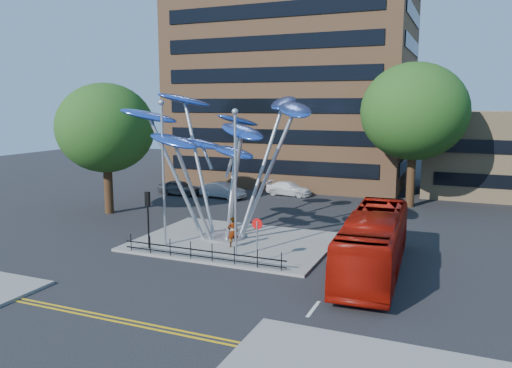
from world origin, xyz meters
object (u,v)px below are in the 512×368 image
at_px(no_entry_sign_island, 257,233).
at_px(parked_car_left, 180,188).
at_px(street_lamp_right, 235,170).
at_px(red_bus, 374,242).
at_px(traffic_light_island, 148,208).
at_px(pedestrian, 233,232).
at_px(tree_left, 106,128).
at_px(parked_car_right, 289,189).
at_px(parked_car_mid, 222,190).
at_px(leaf_sculpture, 223,133).
at_px(street_lamp_left, 163,160).
at_px(tree_right, 414,112).

distance_m(no_entry_sign_island, parked_car_left, 22.37).
distance_m(street_lamp_right, no_entry_sign_island, 3.64).
height_order(red_bus, parked_car_left, red_bus).
xyz_separation_m(traffic_light_island, pedestrian, (4.51, 2.20, -1.54)).
xyz_separation_m(tree_left, parked_car_left, (1.00, 9.08, -6.08)).
relative_size(street_lamp_right, parked_car_right, 1.85).
height_order(tree_left, street_lamp_right, tree_left).
bearing_deg(parked_car_mid, tree_left, 158.17).
relative_size(leaf_sculpture, street_lamp_left, 1.45).
bearing_deg(parked_car_left, pedestrian, -137.65).
height_order(pedestrian, parked_car_left, pedestrian).
distance_m(leaf_sculpture, street_lamp_left, 4.28).
bearing_deg(parked_car_right, traffic_light_island, -179.76).
bearing_deg(tree_left, leaf_sculpture, -15.55).
xyz_separation_m(street_lamp_left, traffic_light_island, (-0.50, -1.00, -2.74)).
bearing_deg(traffic_light_island, red_bus, 5.76).
relative_size(traffic_light_island, parked_car_right, 0.76).
distance_m(street_lamp_left, pedestrian, 5.99).
relative_size(street_lamp_right, red_bus, 0.73).
height_order(leaf_sculpture, street_lamp_left, leaf_sculpture).
bearing_deg(parked_car_left, leaf_sculpture, -137.27).
distance_m(tree_left, parked_car_left, 10.97).
bearing_deg(pedestrian, parked_car_mid, -99.47).
height_order(traffic_light_island, pedestrian, traffic_light_island).
bearing_deg(tree_right, tree_left, -151.39).
bearing_deg(leaf_sculpture, no_entry_sign_island, -45.67).
bearing_deg(parked_car_mid, parked_car_left, 101.46).
height_order(parked_car_left, parked_car_right, parked_car_left).
height_order(tree_right, parked_car_right, tree_right).
height_order(pedestrian, parked_car_mid, pedestrian).
relative_size(parked_car_mid, parked_car_right, 0.98).
distance_m(street_lamp_left, no_entry_sign_island, 7.47).
distance_m(leaf_sculpture, parked_car_right, 17.51).
distance_m(leaf_sculpture, parked_car_mid, 15.43).
xyz_separation_m(red_bus, parked_car_right, (-11.27, 19.19, -0.94)).
bearing_deg(tree_left, no_entry_sign_island, -25.07).
distance_m(pedestrian, parked_car_right, 18.51).
distance_m(street_lamp_left, street_lamp_right, 5.03).
xyz_separation_m(traffic_light_island, red_bus, (13.01, 1.31, -1.03)).
distance_m(red_bus, parked_car_right, 22.27).
bearing_deg(red_bus, tree_right, 87.14).
bearing_deg(red_bus, pedestrian, 171.14).
bearing_deg(pedestrian, no_entry_sign_island, 100.51).
height_order(no_entry_sign_island, red_bus, red_bus).
xyz_separation_m(tree_left, street_lamp_left, (9.50, -6.50, -1.44)).
distance_m(pedestrian, parked_car_left, 19.06).
distance_m(street_lamp_left, traffic_light_island, 2.96).
relative_size(tree_left, street_lamp_right, 1.24).
bearing_deg(leaf_sculpture, street_lamp_right, -55.09).
distance_m(red_bus, parked_car_mid, 22.65).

